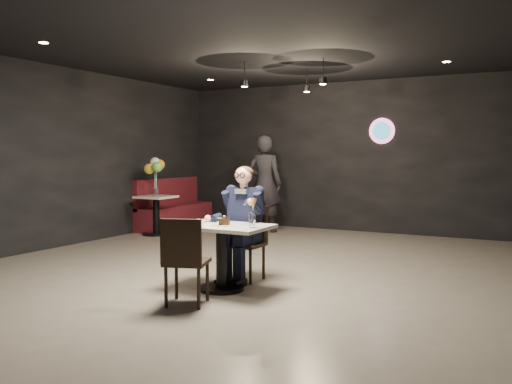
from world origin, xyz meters
The scene contains 17 objects.
floor centered at (0.00, 0.00, 0.00)m, with size 9.00×9.00×0.00m, color gray.
wall_sign centered at (0.80, 4.47, 2.00)m, with size 0.50×0.06×0.50m, color pink, non-canonical shape.
pendant_lights centered at (0.00, 2.00, 2.88)m, with size 1.40×1.20×0.36m, color black.
main_table centered at (0.40, -0.83, 0.38)m, with size 1.10×0.70×0.75m, color white.
chair_far centered at (0.40, -0.28, 0.46)m, with size 0.42×0.46×0.92m, color black.
chair_near centered at (0.40, -1.50, 0.46)m, with size 0.42×0.46×0.92m, color black.
seated_man centered at (0.40, -0.28, 0.72)m, with size 0.60×0.80×1.44m, color black.
dessert_plate centered at (0.48, -0.89, 0.76)m, with size 0.24×0.24×0.01m, color white.
cake_slice centered at (0.49, -0.90, 0.80)m, with size 0.11×0.09×0.08m, color black.
mint_leaf centered at (0.46, -0.96, 0.84)m, with size 0.07×0.04×0.01m, color green.
sundae_glass centered at (0.83, -0.89, 0.83)m, with size 0.07×0.07×0.17m, color silver.
wafer_cone centered at (0.85, -0.89, 1.00)m, with size 0.07×0.07×0.14m, color tan.
booth_bench centered at (-3.25, 3.21, 0.52)m, with size 0.52×2.08×1.04m, color #4F1119.
side_table centered at (-2.95, 2.21, 0.39)m, with size 0.63×0.63×0.79m, color white.
balloon_vase centered at (-2.95, 2.21, 0.83)m, with size 0.10×0.10×0.16m, color silver.
balloon_bunch centered at (-2.95, 2.21, 1.20)m, with size 0.37×0.37×0.61m, color yellow.
passerby centered at (-1.29, 3.55, 0.96)m, with size 0.70×0.46×1.92m, color black.
Camera 1 is at (3.61, -6.02, 1.55)m, focal length 38.00 mm.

